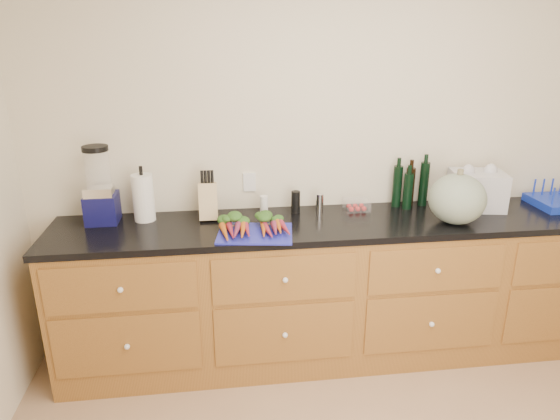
{
  "coord_description": "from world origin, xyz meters",
  "views": [
    {
      "loc": [
        -0.8,
        -1.5,
        2.02
      ],
      "look_at": [
        -0.45,
        1.2,
        1.06
      ],
      "focal_mm": 32.0,
      "sensor_mm": 36.0,
      "label": 1
    }
  ],
  "objects": [
    {
      "name": "paper_towel",
      "position": [
        -1.26,
        1.46,
        1.08
      ],
      "size": [
        0.13,
        0.13,
        0.29
      ],
      "primitive_type": "cylinder",
      "color": "white",
      "rests_on": "countertop"
    },
    {
      "name": "grinder_salt",
      "position": [
        -0.52,
        1.48,
        1.0
      ],
      "size": [
        0.05,
        0.05,
        0.12
      ],
      "primitive_type": "cylinder",
      "color": "white",
      "rests_on": "countertop"
    },
    {
      "name": "blender_appliance",
      "position": [
        -1.5,
        1.46,
        1.15
      ],
      "size": [
        0.19,
        0.19,
        0.47
      ],
      "color": "#0F0F49",
      "rests_on": "countertop"
    },
    {
      "name": "wall_back",
      "position": [
        0.0,
        1.62,
        1.3
      ],
      "size": [
        4.1,
        0.05,
        2.6
      ],
      "primitive_type": "cube",
      "color": "beige",
      "rests_on": "ground"
    },
    {
      "name": "cabinets",
      "position": [
        0.0,
        1.3,
        0.45
      ],
      "size": [
        3.6,
        0.64,
        0.9
      ],
      "color": "brown",
      "rests_on": "ground"
    },
    {
      "name": "grinder_pepper",
      "position": [
        -0.31,
        1.48,
        1.01
      ],
      "size": [
        0.06,
        0.06,
        0.14
      ],
      "primitive_type": "cylinder",
      "color": "black",
      "rests_on": "countertop"
    },
    {
      "name": "knife_block",
      "position": [
        -0.87,
        1.44,
        1.05
      ],
      "size": [
        0.11,
        0.11,
        0.23
      ],
      "primitive_type": "cube",
      "color": "tan",
      "rests_on": "countertop"
    },
    {
      "name": "carrots",
      "position": [
        -0.6,
        1.19,
        0.98
      ],
      "size": [
        0.41,
        0.3,
        0.06
      ],
      "color": "#C25816",
      "rests_on": "cutting_board"
    },
    {
      "name": "squash",
      "position": [
        0.62,
        1.17,
        1.09
      ],
      "size": [
        0.34,
        0.34,
        0.3
      ],
      "primitive_type": "ellipsoid",
      "color": "slate",
      "rests_on": "countertop"
    },
    {
      "name": "countertop",
      "position": [
        0.0,
        1.3,
        0.92
      ],
      "size": [
        3.64,
        0.62,
        0.04
      ],
      "primitive_type": "cube",
      "color": "black",
      "rests_on": "cabinets"
    },
    {
      "name": "grocery_bag",
      "position": [
        0.87,
        1.42,
        1.06
      ],
      "size": [
        0.37,
        0.32,
        0.24
      ],
      "primitive_type": null,
      "rotation": [
        0.0,
        0.0,
        -0.19
      ],
      "color": "silver",
      "rests_on": "countertop"
    },
    {
      "name": "canister_chrome",
      "position": [
        -0.16,
        1.48,
        1.0
      ],
      "size": [
        0.05,
        0.05,
        0.12
      ],
      "primitive_type": "cylinder",
      "color": "silver",
      "rests_on": "countertop"
    },
    {
      "name": "cutting_board",
      "position": [
        -0.6,
        1.14,
        0.95
      ],
      "size": [
        0.46,
        0.38,
        0.01
      ],
      "primitive_type": "cube",
      "rotation": [
        0.0,
        0.0,
        -0.14
      ],
      "color": "#2125AC",
      "rests_on": "countertop"
    },
    {
      "name": "tomato_box",
      "position": [
        0.09,
        1.47,
        0.98
      ],
      "size": [
        0.16,
        0.12,
        0.07
      ],
      "primitive_type": "cube",
      "color": "white",
      "rests_on": "countertop"
    },
    {
      "name": "bottles",
      "position": [
        0.45,
        1.51,
        1.07
      ],
      "size": [
        0.24,
        0.12,
        0.29
      ],
      "color": "black",
      "rests_on": "countertop"
    }
  ]
}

